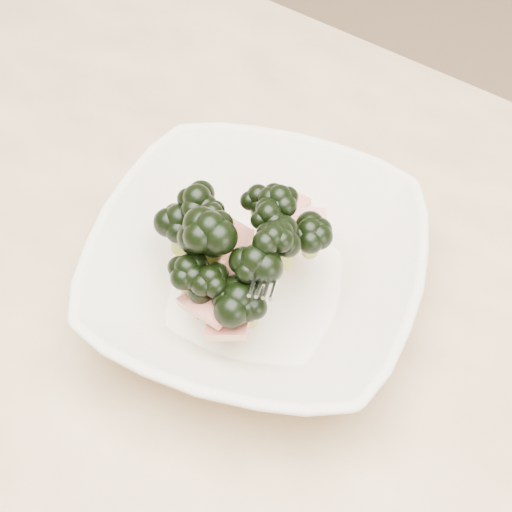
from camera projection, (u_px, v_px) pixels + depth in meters
dining_table at (246, 406)px, 0.65m from camera, size 1.20×0.80×0.75m
broccoli_dish at (253, 265)px, 0.57m from camera, size 0.33×0.33×0.12m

